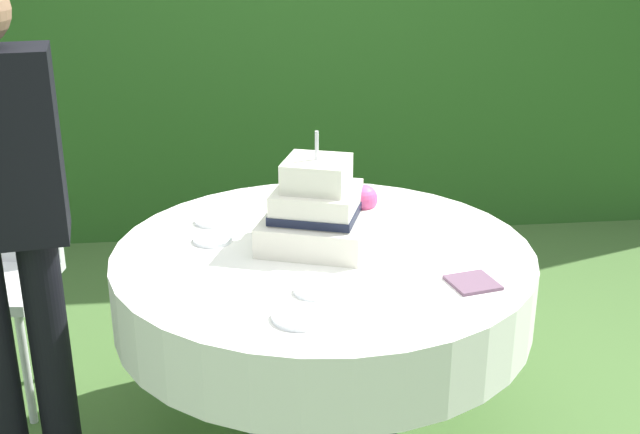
{
  "coord_description": "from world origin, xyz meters",
  "views": [
    {
      "loc": [
        -0.27,
        -2.34,
        1.75
      ],
      "look_at": [
        -0.01,
        0.02,
        0.84
      ],
      "focal_mm": 45.28,
      "sensor_mm": 36.0,
      "label": 1
    }
  ],
  "objects": [
    {
      "name": "cake_table",
      "position": [
        0.0,
        0.0,
        0.62
      ],
      "size": [
        1.34,
        1.34,
        0.74
      ],
      "color": "#4C4C51",
      "rests_on": "ground_plane"
    },
    {
      "name": "serving_plate_left",
      "position": [
        -0.35,
        0.1,
        0.74
      ],
      "size": [
        0.13,
        0.13,
        0.01
      ],
      "primitive_type": "cylinder",
      "color": "white",
      "rests_on": "cake_table"
    },
    {
      "name": "standing_person",
      "position": [
        -0.94,
        -0.1,
        0.93
      ],
      "size": [
        0.39,
        0.25,
        1.6
      ],
      "color": "black",
      "rests_on": "ground_plane"
    },
    {
      "name": "wedding_cake",
      "position": [
        -0.01,
        0.05,
        0.85
      ],
      "size": [
        0.42,
        0.42,
        0.37
      ],
      "color": "silver",
      "rests_on": "cake_table"
    },
    {
      "name": "napkin_stack",
      "position": [
        0.4,
        -0.3,
        0.74
      ],
      "size": [
        0.15,
        0.15,
        0.01
      ],
      "primitive_type": "cube",
      "rotation": [
        0.0,
        0.0,
        0.22
      ],
      "color": "#6B4C60",
      "rests_on": "cake_table"
    },
    {
      "name": "serving_plate_near",
      "position": [
        -0.35,
        0.27,
        0.74
      ],
      "size": [
        0.12,
        0.12,
        0.01
      ],
      "primitive_type": "cylinder",
      "color": "white",
      "rests_on": "cake_table"
    },
    {
      "name": "serving_plate_far",
      "position": [
        -0.11,
        -0.45,
        0.74
      ],
      "size": [
        0.15,
        0.15,
        0.01
      ],
      "primitive_type": "cylinder",
      "color": "white",
      "rests_on": "cake_table"
    },
    {
      "name": "serving_plate_right",
      "position": [
        -0.06,
        -0.31,
        0.74
      ],
      "size": [
        0.11,
        0.11,
        0.01
      ],
      "primitive_type": "cylinder",
      "color": "white",
      "rests_on": "cake_table"
    }
  ]
}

